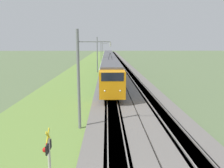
{
  "coord_description": "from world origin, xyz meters",
  "views": [
    {
      "loc": [
        -7.32,
        0.58,
        6.64
      ],
      "look_at": [
        16.2,
        0.0,
        2.27
      ],
      "focal_mm": 35.0,
      "sensor_mm": 36.0,
      "label": 1
    }
  ],
  "objects_px": {
    "crossing_signal_near": "(49,162)",
    "catenary_mast_far": "(101,51)",
    "passenger_train": "(109,61)",
    "catenary_mast_mid": "(98,55)",
    "catenary_mast_distant": "(103,49)",
    "catenary_mast_near": "(79,80)"
  },
  "relations": [
    {
      "from": "catenary_mast_near",
      "to": "catenary_mast_mid",
      "type": "xyz_separation_m",
      "value": [
        33.57,
        0.0,
        0.22
      ]
    },
    {
      "from": "crossing_signal_near",
      "to": "catenary_mast_distant",
      "type": "height_order",
      "value": "catenary_mast_distant"
    },
    {
      "from": "catenary_mast_far",
      "to": "catenary_mast_distant",
      "type": "bearing_deg",
      "value": -0.0
    },
    {
      "from": "catenary_mast_mid",
      "to": "crossing_signal_near",
      "type": "bearing_deg",
      "value": 179.71
    },
    {
      "from": "catenary_mast_mid",
      "to": "catenary_mast_distant",
      "type": "height_order",
      "value": "catenary_mast_mid"
    },
    {
      "from": "passenger_train",
      "to": "catenary_mast_near",
      "type": "distance_m",
      "value": 36.65
    },
    {
      "from": "passenger_train",
      "to": "catenary_mast_near",
      "type": "xyz_separation_m",
      "value": [
        -36.52,
        2.63,
        1.55
      ]
    },
    {
      "from": "crossing_signal_near",
      "to": "catenary_mast_distant",
      "type": "xyz_separation_m",
      "value": [
        109.05,
        -0.22,
        1.83
      ]
    },
    {
      "from": "catenary_mast_far",
      "to": "catenary_mast_distant",
      "type": "height_order",
      "value": "catenary_mast_far"
    },
    {
      "from": "catenary_mast_near",
      "to": "catenary_mast_far",
      "type": "distance_m",
      "value": 67.13
    },
    {
      "from": "catenary_mast_mid",
      "to": "catenary_mast_far",
      "type": "xyz_separation_m",
      "value": [
        33.57,
        -0.0,
        -0.25
      ]
    },
    {
      "from": "catenary_mast_distant",
      "to": "catenary_mast_mid",
      "type": "bearing_deg",
      "value": 180.0
    },
    {
      "from": "catenary_mast_near",
      "to": "catenary_mast_distant",
      "type": "distance_m",
      "value": 100.7
    },
    {
      "from": "passenger_train",
      "to": "catenary_mast_far",
      "type": "bearing_deg",
      "value": -175.09
    },
    {
      "from": "catenary_mast_mid",
      "to": "catenary_mast_far",
      "type": "distance_m",
      "value": 33.57
    },
    {
      "from": "passenger_train",
      "to": "catenary_mast_near",
      "type": "height_order",
      "value": "catenary_mast_near"
    },
    {
      "from": "catenary_mast_near",
      "to": "catenary_mast_far",
      "type": "xyz_separation_m",
      "value": [
        67.13,
        -0.0,
        -0.03
      ]
    },
    {
      "from": "passenger_train",
      "to": "catenary_mast_mid",
      "type": "relative_size",
      "value": 7.63
    },
    {
      "from": "crossing_signal_near",
      "to": "catenary_mast_far",
      "type": "bearing_deg",
      "value": -90.16
    },
    {
      "from": "passenger_train",
      "to": "crossing_signal_near",
      "type": "xyz_separation_m",
      "value": [
        -44.87,
        2.85,
        -0.33
      ]
    },
    {
      "from": "catenary_mast_distant",
      "to": "crossing_signal_near",
      "type": "bearing_deg",
      "value": 179.89
    },
    {
      "from": "passenger_train",
      "to": "catenary_mast_mid",
      "type": "xyz_separation_m",
      "value": [
        -2.95,
        2.63,
        1.77
      ]
    }
  ]
}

